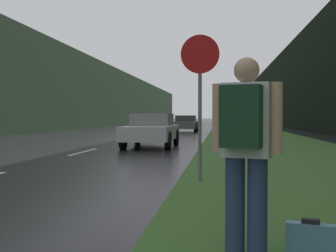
# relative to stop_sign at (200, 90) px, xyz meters

# --- Properties ---
(grass_verge) EXTENTS (6.00, 240.00, 0.02)m
(grass_verge) POSITION_rel_stop_sign_xyz_m (2.58, 33.08, -1.73)
(grass_verge) COLOR #386028
(grass_verge) RESTS_ON ground_plane
(lane_stripe_c) EXTENTS (0.12, 3.00, 0.01)m
(lane_stripe_c) POSITION_rel_stop_sign_xyz_m (-4.40, 6.40, -1.74)
(lane_stripe_c) COLOR silver
(lane_stripe_c) RESTS_ON ground_plane
(lane_stripe_d) EXTENTS (0.12, 3.00, 0.01)m
(lane_stripe_d) POSITION_rel_stop_sign_xyz_m (-4.40, 13.40, -1.74)
(lane_stripe_d) COLOR silver
(lane_stripe_d) RESTS_ON ground_plane
(lane_stripe_e) EXTENTS (0.12, 3.00, 0.01)m
(lane_stripe_e) POSITION_rel_stop_sign_xyz_m (-4.40, 20.40, -1.74)
(lane_stripe_e) COLOR silver
(lane_stripe_e) RESTS_ON ground_plane
(lane_stripe_f) EXTENTS (0.12, 3.00, 0.01)m
(lane_stripe_f) POSITION_rel_stop_sign_xyz_m (-4.40, 27.40, -1.74)
(lane_stripe_f) COLOR silver
(lane_stripe_f) RESTS_ON ground_plane
(treeline_far_side) EXTENTS (2.00, 140.00, 7.76)m
(treeline_far_side) POSITION_rel_stop_sign_xyz_m (-14.38, 43.08, 2.14)
(treeline_far_side) COLOR black
(treeline_far_side) RESTS_ON ground_plane
(treeline_near_side) EXTENTS (2.00, 140.00, 8.92)m
(treeline_near_side) POSITION_rel_stop_sign_xyz_m (8.58, 43.08, 2.72)
(treeline_near_side) COLOR black
(treeline_near_side) RESTS_ON ground_plane
(stop_sign) EXTENTS (0.73, 0.07, 2.78)m
(stop_sign) POSITION_rel_stop_sign_xyz_m (0.00, 0.00, 0.00)
(stop_sign) COLOR slate
(stop_sign) RESTS_ON ground_plane
(hitchhiker_with_backpack) EXTENTS (0.59, 0.50, 1.75)m
(hitchhiker_with_backpack) POSITION_rel_stop_sign_xyz_m (0.59, -4.29, -0.74)
(hitchhiker_with_backpack) COLOR navy
(hitchhiker_with_backpack) RESTS_ON ground_plane
(suitcase) EXTENTS (0.43, 0.22, 0.36)m
(suitcase) POSITION_rel_stop_sign_xyz_m (1.16, -4.20, -1.58)
(suitcase) COLOR teal
(suitcase) RESTS_ON ground_plane
(car_passing_near) EXTENTS (1.93, 4.56, 1.37)m
(car_passing_near) POSITION_rel_stop_sign_xyz_m (-2.41, 9.15, -1.04)
(car_passing_near) COLOR #BCBCBC
(car_passing_near) RESTS_ON ground_plane
(car_passing_far) EXTENTS (1.94, 4.45, 1.34)m
(car_passing_far) POSITION_rel_stop_sign_xyz_m (-2.41, 26.30, -1.06)
(car_passing_far) COLOR #4C514C
(car_passing_far) RESTS_ON ground_plane
(car_oncoming) EXTENTS (2.04, 4.45, 1.47)m
(car_oncoming) POSITION_rel_stop_sign_xyz_m (-6.39, 34.93, -1.01)
(car_oncoming) COLOR maroon
(car_oncoming) RESTS_ON ground_plane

